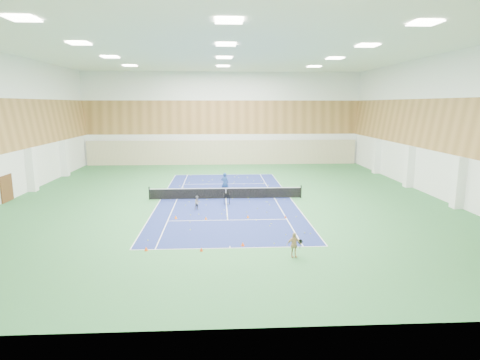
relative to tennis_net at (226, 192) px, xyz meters
name	(u,v)px	position (x,y,z in m)	size (l,w,h in m)	color
ground	(226,199)	(0.00, 0.00, -0.55)	(40.00, 40.00, 0.00)	#2F6E3A
room_shell	(225,127)	(0.00, 0.00, 5.45)	(36.00, 40.00, 12.00)	white
wood_cladding	(225,103)	(0.00, 0.00, 7.45)	(36.00, 40.00, 8.00)	#A0703B
ceiling_light_grid	(225,52)	(0.00, 0.00, 11.37)	(21.40, 25.40, 0.06)	white
court_surface	(226,199)	(0.00, 0.00, -0.55)	(10.97, 23.77, 0.01)	navy
tennis_balls_scatter	(226,198)	(0.00, 0.00, -0.50)	(10.57, 22.77, 0.07)	#B2CD23
tennis_net	(226,192)	(0.00, 0.00, 0.00)	(12.80, 0.10, 1.10)	black
back_curtain	(223,152)	(0.00, 19.75, 1.05)	(35.40, 0.16, 3.20)	#C6B793
door_left_b	(7,188)	(-17.92, 0.00, 0.55)	(0.08, 1.80, 2.20)	#593319
coach	(225,183)	(-0.05, 2.09, 0.40)	(0.69, 0.45, 1.89)	navy
child_court	(197,203)	(-2.22, -3.43, -0.02)	(0.52, 0.41, 1.07)	gray
child_apron	(294,245)	(3.28, -13.35, 0.11)	(0.78, 0.32, 1.33)	tan
ball_cart	(227,199)	(0.03, -1.95, -0.11)	(0.50, 0.50, 0.87)	black
cone_svc_a	(176,217)	(-3.61, -5.85, -0.43)	(0.22, 0.22, 0.25)	orange
cone_svc_b	(206,218)	(-1.51, -6.17, -0.44)	(0.20, 0.20, 0.22)	orange
cone_svc_c	(248,216)	(1.44, -5.91, -0.44)	(0.20, 0.20, 0.22)	orange
cone_svc_d	(286,217)	(4.08, -6.03, -0.46)	(0.17, 0.17, 0.19)	#DD490B
cone_base_a	(146,249)	(-4.58, -12.02, -0.43)	(0.21, 0.21, 0.23)	#FC4F0D
cone_base_b	(201,249)	(-1.56, -12.24, -0.45)	(0.19, 0.19, 0.21)	red
cone_base_c	(243,244)	(0.73, -11.56, -0.43)	(0.22, 0.22, 0.24)	#FF510D
cone_base_d	(294,246)	(3.57, -11.90, -0.45)	(0.17, 0.17, 0.19)	#DF590B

